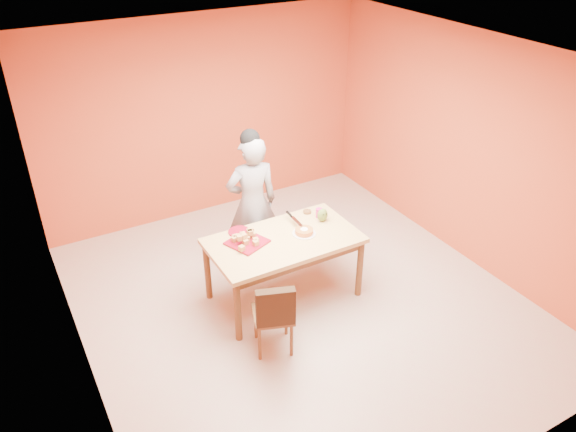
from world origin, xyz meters
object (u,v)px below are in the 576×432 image
sponge_cake (304,231)px  egg_ornament (322,215)px  pastry_platter (247,242)px  person (252,203)px  dining_chair (274,313)px  dining_table (284,246)px  red_dinner_plate (239,232)px  checker_tin (307,212)px  magenta_glass (319,213)px

sponge_cake → egg_ornament: 0.35m
pastry_platter → person: bearing=59.3°
dining_chair → egg_ornament: 1.36m
dining_chair → dining_table: bearing=74.0°
dining_table → sponge_cake: sponge_cake is taller
dining_chair → pastry_platter: 0.87m
person → red_dinner_plate: 0.53m
dining_table → dining_chair: dining_chair is taller
sponge_cake → checker_tin: sponge_cake is taller
dining_table → pastry_platter: size_ratio=4.46×
red_dinner_plate → sponge_cake: size_ratio=1.23×
sponge_cake → checker_tin: bearing=54.8°
dining_table → person: (-0.00, 0.74, 0.16)m
dining_table → magenta_glass: magenta_glass is taller
red_dinner_plate → egg_ornament: size_ratio=1.56×
person → red_dinner_plate: (-0.35, -0.39, -0.06)m
magenta_glass → dining_table: bearing=-160.5°
magenta_glass → checker_tin: bearing=114.3°
person → pastry_platter: size_ratio=4.63×
dining_table → sponge_cake: (0.24, -0.02, 0.13)m
dining_chair → person: size_ratio=0.51×
pastry_platter → sponge_cake: sponge_cake is taller
sponge_cake → person: bearing=107.4°
sponge_cake → egg_ornament: size_ratio=1.27×
sponge_cake → dining_chair: bearing=-138.0°
dining_chair → sponge_cake: dining_chair is taller
checker_tin → person: bearing=142.1°
dining_chair → pastry_platter: (0.11, 0.79, 0.33)m
sponge_cake → checker_tin: (0.26, 0.37, -0.02)m
magenta_glass → pastry_platter: bearing=-174.8°
red_dinner_plate → checker_tin: 0.86m
sponge_cake → checker_tin: 0.46m
dining_chair → person: bearing=90.9°
person → magenta_glass: size_ratio=15.55×
dining_chair → red_dinner_plate: dining_chair is taller
dining_table → dining_chair: 0.86m
sponge_cake → egg_ornament: egg_ornament is taller
dining_chair → pastry_platter: dining_chair is taller
egg_ornament → sponge_cake: bearing=179.9°
dining_table → magenta_glass: size_ratio=14.98×
sponge_cake → magenta_glass: size_ratio=1.84×
checker_tin → magenta_glass: bearing=-65.7°
red_dinner_plate → sponge_cake: (0.59, -0.37, 0.03)m
dining_chair → sponge_cake: (0.72, 0.65, 0.36)m
red_dinner_plate → person: bearing=48.1°
dining_chair → checker_tin: (0.99, 1.02, 0.34)m
dining_table → red_dinner_plate: size_ratio=6.62×
red_dinner_plate → dining_chair: bearing=-97.3°
magenta_glass → sponge_cake: bearing=-145.7°
red_dinner_plate → checker_tin: bearing=0.0°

